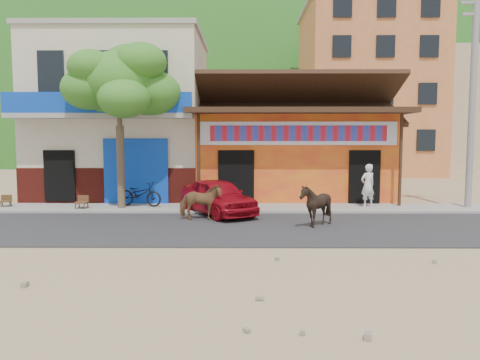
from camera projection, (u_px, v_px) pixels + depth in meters
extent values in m
plane|color=#9E825B|center=(248.00, 248.00, 11.40)|extent=(120.00, 120.00, 0.00)
cube|color=#28282B|center=(247.00, 228.00, 13.89)|extent=(60.00, 5.00, 0.04)
cube|color=gray|center=(246.00, 208.00, 17.37)|extent=(60.00, 2.00, 0.12)
cube|color=orange|center=(290.00, 157.00, 21.18)|extent=(8.00, 6.00, 3.60)
cube|color=beige|center=(124.00, 119.00, 21.07)|extent=(7.00, 6.00, 7.00)
cube|color=#CC723F|center=(366.00, 93.00, 34.68)|extent=(9.00, 9.00, 12.00)
cube|color=tan|center=(451.00, 111.00, 40.69)|extent=(8.00, 8.00, 10.00)
ellipsoid|color=#194C14|center=(244.00, 83.00, 80.00)|extent=(100.00, 40.00, 24.00)
cylinder|color=gray|center=(473.00, 98.00, 16.94)|extent=(0.24, 0.24, 8.00)
imported|color=brown|center=(201.00, 202.00, 15.03)|extent=(1.38, 0.64, 1.16)
imported|color=black|center=(316.00, 205.00, 13.91)|extent=(1.22, 1.10, 1.29)
imported|color=#A00B18|center=(218.00, 196.00, 16.12)|extent=(3.14, 3.89, 1.24)
imported|color=black|center=(140.00, 194.00, 17.51)|extent=(1.85, 1.08, 0.92)
imported|color=white|center=(368.00, 185.00, 17.32)|extent=(0.69, 0.58, 1.60)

